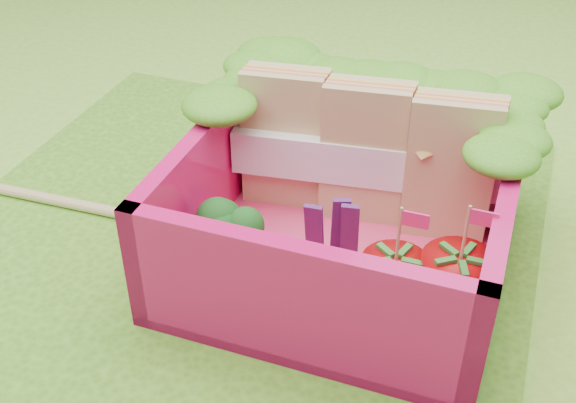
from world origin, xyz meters
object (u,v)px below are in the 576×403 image
Objects in this scene: bento_box at (345,209)px; chopsticks at (35,196)px; strawberry_left at (393,286)px; broccoli at (223,230)px; sandwich_stack at (367,154)px; strawberry_right at (455,288)px.

chopsticks is (-1.52, -0.07, -0.25)m from bento_box.
bento_box is 2.62× the size of strawberry_left.
broccoli is 1.13m from chopsticks.
broccoli is 0.69× the size of strawberry_left.
strawberry_right is (0.50, -0.54, -0.17)m from sandwich_stack.
strawberry_right is 2.03m from chopsticks.
chopsticks is (-1.79, 0.22, -0.16)m from strawberry_left.
strawberry_right is at bearing -25.71° from bento_box.
strawberry_left reaches higher than chopsticks.
strawberry_right is 0.24× the size of chopsticks.
strawberry_left is (0.27, -0.59, -0.18)m from sandwich_stack.
sandwich_stack reaches higher than broccoli.
strawberry_left is 0.23m from strawberry_right.
broccoli reaches higher than chopsticks.
strawberry_right reaches higher than chopsticks.
bento_box is 1.54m from chopsticks.
strawberry_right is at bearing 12.53° from strawberry_left.
broccoli is at bearing 178.24° from strawberry_left.
broccoli is 0.93m from strawberry_right.
strawberry_right reaches higher than broccoli.
strawberry_left is (0.71, -0.02, -0.06)m from broccoli.
chopsticks is at bearing -177.28° from bento_box.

